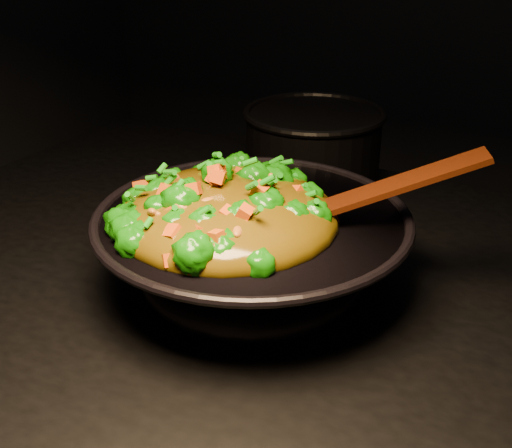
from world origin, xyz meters
The scene contains 4 objects.
wok centered at (0.07, -0.07, 0.96)m, with size 0.40×0.40×0.11m, color black, non-canonical shape.
stir_fry centered at (0.05, -0.09, 1.06)m, with size 0.28×0.28×0.10m, color #126607, non-canonical shape.
spatula centered at (0.21, -0.01, 1.06)m, with size 0.28×0.04×0.01m, color #331006.
back_pot centered at (-0.02, 0.32, 0.97)m, with size 0.25×0.25×0.14m, color black.
Camera 1 is at (0.45, -0.71, 1.37)m, focal length 45.00 mm.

